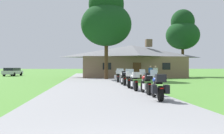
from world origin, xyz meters
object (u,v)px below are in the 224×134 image
motorcycle_blue_nearest_to_camera (158,87)px  parked_silver_suv_far_left (13,71)px  motorcycle_silver_farthest_in_row (118,76)px  tree_right_of_lodge (183,31)px  motorcycle_green_sixth_in_row (122,77)px  motorcycle_silver_third_in_row (134,81)px  bystander_blue_shirt_near_lodge (151,72)px  tree_by_lodge_front (106,19)px  motorcycle_blue_fourth_in_row (128,80)px  bystander_white_shirt_beside_signpost (155,72)px  motorcycle_red_second_in_row (146,83)px  motorcycle_white_fifth_in_row (123,78)px

motorcycle_blue_nearest_to_camera → parked_silver_suv_far_left: (-15.69, 34.67, 0.17)m
motorcycle_silver_farthest_in_row → tree_right_of_lodge: (12.35, 15.41, 6.65)m
motorcycle_green_sixth_in_row → tree_right_of_lodge: size_ratio=0.19×
motorcycle_blue_nearest_to_camera → motorcycle_silver_third_in_row: size_ratio=1.00×
motorcycle_silver_farthest_in_row → parked_silver_suv_far_left: bearing=134.3°
bystander_blue_shirt_near_lodge → tree_by_lodge_front: 8.33m
bystander_blue_shirt_near_lodge → tree_right_of_lodge: size_ratio=0.15×
motorcycle_green_sixth_in_row → parked_silver_suv_far_left: bearing=131.2°
motorcycle_blue_fourth_in_row → motorcycle_silver_farthest_in_row: same height
bystander_blue_shirt_near_lodge → motorcycle_blue_fourth_in_row: bearing=-127.8°
motorcycle_silver_third_in_row → motorcycle_green_sixth_in_row: (0.17, 6.71, 0.00)m
motorcycle_silver_third_in_row → parked_silver_suv_far_left: (-15.52, 29.91, 0.16)m
motorcycle_silver_farthest_in_row → bystander_blue_shirt_near_lodge: 6.41m
bystander_white_shirt_beside_signpost → parked_silver_suv_far_left: 26.11m
motorcycle_silver_third_in_row → bystander_white_shirt_beside_signpost: bearing=69.3°
bystander_white_shirt_beside_signpost → motorcycle_green_sixth_in_row: bearing=-89.6°
motorcycle_red_second_in_row → tree_right_of_lodge: tree_right_of_lodge is taller
motorcycle_red_second_in_row → motorcycle_white_fifth_in_row: (-0.24, 6.83, 0.00)m
motorcycle_blue_fourth_in_row → tree_by_lodge_front: 14.85m
bystander_white_shirt_beside_signpost → tree_by_lodge_front: tree_by_lodge_front is taller
tree_right_of_lodge → motorcycle_blue_nearest_to_camera: bearing=-112.9°
motorcycle_white_fifth_in_row → parked_silver_suv_far_left: size_ratio=0.43×
motorcycle_red_second_in_row → motorcycle_blue_fourth_in_row: bearing=92.8°
motorcycle_silver_third_in_row → motorcycle_white_fifth_in_row: size_ratio=1.00×
motorcycle_green_sixth_in_row → parked_silver_suv_far_left: 28.01m
motorcycle_blue_nearest_to_camera → motorcycle_blue_fourth_in_row: 6.89m
motorcycle_blue_nearest_to_camera → motorcycle_blue_fourth_in_row: bearing=95.4°
motorcycle_white_fifth_in_row → motorcycle_silver_third_in_row: bearing=-90.5°
motorcycle_silver_third_in_row → bystander_blue_shirt_near_lodge: 14.40m
motorcycle_silver_farthest_in_row → tree_by_lodge_front: size_ratio=0.18×
motorcycle_white_fifth_in_row → motorcycle_green_sixth_in_row: 2.15m
tree_by_lodge_front → bystander_blue_shirt_near_lodge: bearing=-18.4°
bystander_blue_shirt_near_lodge → tree_by_lodge_front: tree_by_lodge_front is taller
tree_right_of_lodge → parked_silver_suv_far_left: 29.25m
bystander_blue_shirt_near_lodge → motorcycle_silver_third_in_row: bearing=-124.8°
motorcycle_red_second_in_row → motorcycle_white_fifth_in_row: 6.84m
motorcycle_red_second_in_row → motorcycle_silver_third_in_row: 2.28m
motorcycle_blue_nearest_to_camera → parked_silver_suv_far_left: parked_silver_suv_far_left is taller
motorcycle_white_fifth_in_row → bystander_blue_shirt_near_lodge: (4.49, 9.11, 0.31)m
motorcycle_silver_third_in_row → tree_right_of_lodge: bearing=62.5°
motorcycle_green_sixth_in_row → bystander_blue_shirt_near_lodge: size_ratio=1.25×
bystander_white_shirt_beside_signpost → motorcycle_silver_farthest_in_row: bearing=-100.5°
motorcycle_white_fifth_in_row → bystander_blue_shirt_near_lodge: size_ratio=1.25×
motorcycle_red_second_in_row → tree_by_lodge_front: size_ratio=0.18×
motorcycle_red_second_in_row → bystander_white_shirt_beside_signpost: bystander_white_shirt_beside_signpost is taller
motorcycle_white_fifth_in_row → parked_silver_suv_far_left: parked_silver_suv_far_left is taller
motorcycle_silver_third_in_row → motorcycle_blue_fourth_in_row: same height
motorcycle_blue_nearest_to_camera → motorcycle_red_second_in_row: same height
parked_silver_suv_far_left → bystander_blue_shirt_near_lodge: bearing=-30.9°
motorcycle_silver_farthest_in_row → tree_by_lodge_front: (-0.66, 6.35, 6.75)m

